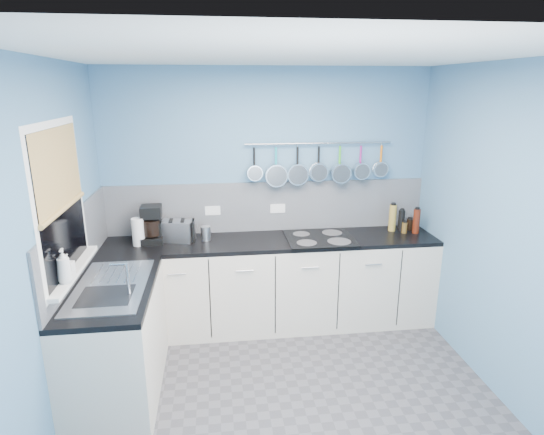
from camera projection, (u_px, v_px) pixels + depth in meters
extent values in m
cube|color=#47474C|center=(291.00, 403.00, 3.45)|extent=(3.20, 3.00, 0.02)
cube|color=white|center=(296.00, 53.00, 2.74)|extent=(3.20, 3.00, 0.02)
cube|color=teal|center=(267.00, 196.00, 4.53)|extent=(3.20, 0.02, 2.50)
cube|color=teal|center=(363.00, 387.00, 1.66)|extent=(3.20, 0.02, 2.50)
cube|color=teal|center=(46.00, 258.00, 2.90)|extent=(0.02, 3.00, 2.50)
cube|color=teal|center=(511.00, 238.00, 3.29)|extent=(0.02, 3.00, 2.50)
cube|color=gray|center=(268.00, 207.00, 4.54)|extent=(3.20, 0.02, 0.50)
cube|color=gray|center=(78.00, 242.00, 3.50)|extent=(0.02, 1.80, 0.50)
cube|color=beige|center=(271.00, 284.00, 4.47)|extent=(3.20, 0.60, 0.86)
cube|color=black|center=(271.00, 241.00, 4.34)|extent=(3.20, 0.60, 0.04)
cube|color=beige|center=(117.00, 342.00, 3.45)|extent=(0.60, 1.20, 0.86)
cube|color=black|center=(112.00, 288.00, 3.33)|extent=(0.60, 1.20, 0.04)
cube|color=white|center=(61.00, 202.00, 3.11)|extent=(0.01, 1.00, 1.10)
cube|color=black|center=(61.00, 202.00, 3.11)|extent=(0.01, 0.90, 1.00)
cube|color=tan|center=(58.00, 169.00, 3.05)|extent=(0.01, 0.90, 0.55)
cube|color=white|center=(74.00, 271.00, 3.25)|extent=(0.10, 0.98, 0.03)
cube|color=silver|center=(111.00, 285.00, 3.32)|extent=(0.50, 0.95, 0.01)
cube|color=white|center=(213.00, 211.00, 4.47)|extent=(0.15, 0.01, 0.09)
cube|color=white|center=(278.00, 208.00, 4.55)|extent=(0.15, 0.01, 0.09)
cylinder|color=silver|center=(319.00, 143.00, 4.39)|extent=(1.45, 0.02, 0.02)
imported|color=white|center=(64.00, 266.00, 2.99)|extent=(0.10, 0.10, 0.24)
imported|color=white|center=(68.00, 267.00, 3.07)|extent=(0.08, 0.08, 0.17)
cylinder|color=white|center=(138.00, 232.00, 4.15)|extent=(0.14, 0.14, 0.26)
cube|color=silver|center=(177.00, 231.00, 4.27)|extent=(0.34, 0.25, 0.20)
cylinder|color=silver|center=(206.00, 233.00, 4.30)|extent=(0.12, 0.12, 0.14)
cube|color=black|center=(320.00, 238.00, 4.35)|extent=(0.64, 0.57, 0.01)
cylinder|color=black|center=(410.00, 225.00, 4.61)|extent=(0.07, 0.07, 0.11)
cylinder|color=black|center=(401.00, 220.00, 4.59)|extent=(0.06, 0.06, 0.21)
cylinder|color=olive|center=(392.00, 218.00, 4.56)|extent=(0.07, 0.07, 0.27)
cylinder|color=#4C190C|center=(416.00, 221.00, 4.49)|extent=(0.07, 0.07, 0.25)
cylinder|color=brown|center=(404.00, 228.00, 4.51)|extent=(0.05, 0.05, 0.11)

